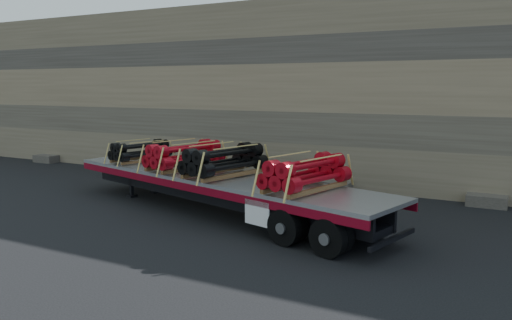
{
  "coord_description": "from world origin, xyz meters",
  "views": [
    {
      "loc": [
        7.64,
        -12.28,
        3.75
      ],
      "look_at": [
        0.47,
        1.47,
        1.46
      ],
      "focal_mm": 35.0,
      "sensor_mm": 36.0,
      "label": 1
    }
  ],
  "objects_px": {
    "bundle_midfront": "(185,156)",
    "bundle_midrear": "(224,161)",
    "bundle_rear": "(306,174)",
    "trailer": "(216,194)",
    "bundle_front": "(141,152)"
  },
  "relations": [
    {
      "from": "bundle_midfront",
      "to": "bundle_midrear",
      "type": "relative_size",
      "value": 0.97
    },
    {
      "from": "bundle_midrear",
      "to": "bundle_rear",
      "type": "relative_size",
      "value": 1.04
    },
    {
      "from": "trailer",
      "to": "bundle_midrear",
      "type": "relative_size",
      "value": 4.68
    },
    {
      "from": "bundle_rear",
      "to": "trailer",
      "type": "bearing_deg",
      "value": 180.0
    },
    {
      "from": "trailer",
      "to": "bundle_midfront",
      "type": "relative_size",
      "value": 4.84
    },
    {
      "from": "trailer",
      "to": "bundle_rear",
      "type": "xyz_separation_m",
      "value": [
        3.19,
        -0.87,
        1.0
      ]
    },
    {
      "from": "trailer",
      "to": "bundle_front",
      "type": "height_order",
      "value": "bundle_front"
    },
    {
      "from": "trailer",
      "to": "bundle_midfront",
      "type": "distance_m",
      "value": 1.76
    },
    {
      "from": "trailer",
      "to": "bundle_rear",
      "type": "bearing_deg",
      "value": -0.0
    },
    {
      "from": "bundle_front",
      "to": "bundle_midrear",
      "type": "height_order",
      "value": "bundle_midrear"
    },
    {
      "from": "bundle_front",
      "to": "bundle_rear",
      "type": "height_order",
      "value": "bundle_rear"
    },
    {
      "from": "bundle_front",
      "to": "bundle_midrear",
      "type": "relative_size",
      "value": 0.8
    },
    {
      "from": "trailer",
      "to": "bundle_front",
      "type": "relative_size",
      "value": 5.86
    },
    {
      "from": "bundle_midfront",
      "to": "bundle_front",
      "type": "bearing_deg",
      "value": 180.0
    },
    {
      "from": "bundle_front",
      "to": "bundle_rear",
      "type": "bearing_deg",
      "value": -0.0
    }
  ]
}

